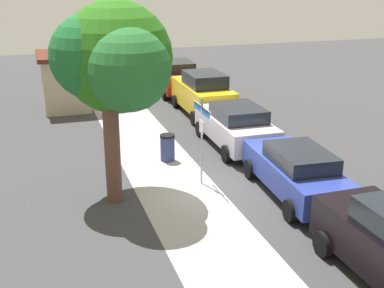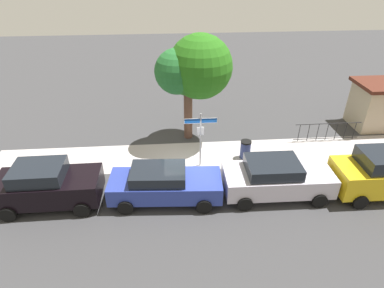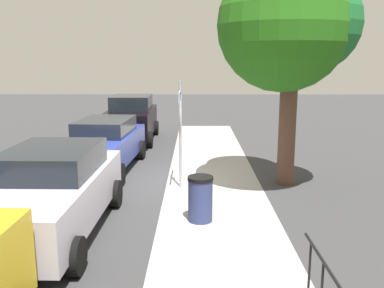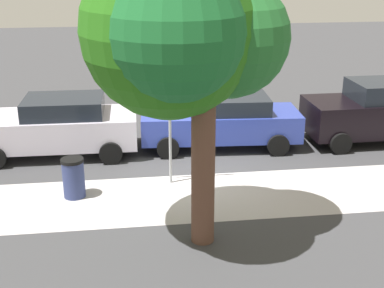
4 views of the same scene
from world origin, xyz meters
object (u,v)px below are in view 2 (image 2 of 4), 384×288
object	(u,v)px
street_sign	(201,130)
shade_tree	(194,68)
car_black	(47,185)
trash_bin	(245,149)
car_blue	(164,184)
utility_shed	(382,104)
car_silver	(276,178)

from	to	relation	value
street_sign	shade_tree	xyz separation A→B (m)	(-0.08, 2.65, 2.15)
car_black	trash_bin	world-z (taller)	car_black
shade_tree	car_black	size ratio (longest dim) A/B	1.39
car_blue	shade_tree	bearing A→B (deg)	75.13
shade_tree	street_sign	bearing A→B (deg)	-88.21
street_sign	utility_shed	bearing A→B (deg)	16.94
shade_tree	trash_bin	xyz separation A→B (m)	(2.46, -2.15, -3.64)
shade_tree	trash_bin	world-z (taller)	shade_tree
shade_tree	car_silver	distance (m)	6.80
car_black	car_silver	bearing A→B (deg)	-1.28
street_sign	car_blue	world-z (taller)	street_sign
utility_shed	car_black	bearing A→B (deg)	-162.13
street_sign	trash_bin	world-z (taller)	street_sign
street_sign	utility_shed	size ratio (longest dim) A/B	0.83
trash_bin	street_sign	bearing A→B (deg)	-168.14
street_sign	car_black	size ratio (longest dim) A/B	0.68
utility_shed	trash_bin	distance (m)	9.29
car_black	utility_shed	bearing A→B (deg)	17.34
car_silver	trash_bin	bearing A→B (deg)	103.54
shade_tree	trash_bin	bearing A→B (deg)	-41.21
utility_shed	trash_bin	world-z (taller)	utility_shed
car_black	utility_shed	xyz separation A→B (m)	(17.72, 5.71, 0.45)
street_sign	car_black	world-z (taller)	street_sign
shade_tree	car_black	bearing A→B (deg)	-142.54
car_silver	street_sign	bearing A→B (deg)	142.07
street_sign	car_silver	distance (m)	4.05
shade_tree	car_black	xyz separation A→B (m)	(-6.48, -4.96, -3.18)
street_sign	car_silver	xyz separation A→B (m)	(3.03, -2.44, -1.11)
utility_shed	street_sign	bearing A→B (deg)	-163.06
car_silver	utility_shed	bearing A→B (deg)	36.58
car_black	car_blue	xyz separation A→B (m)	(4.79, -0.12, -0.14)
trash_bin	car_black	bearing A→B (deg)	-162.53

